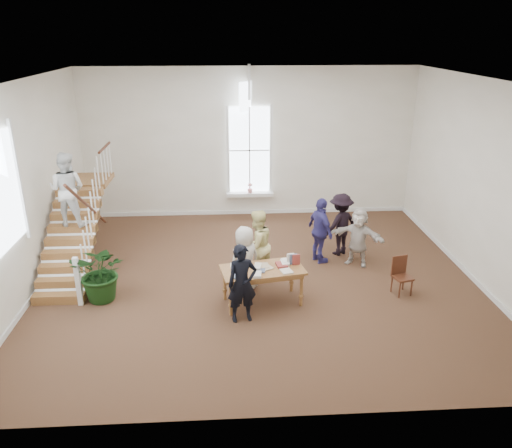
{
  "coord_description": "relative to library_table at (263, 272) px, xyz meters",
  "views": [
    {
      "loc": [
        -0.71,
        -10.43,
        5.45
      ],
      "look_at": [
        -0.05,
        0.4,
        1.23
      ],
      "focal_mm": 35.0,
      "sensor_mm": 36.0,
      "label": 1
    }
  ],
  "objects": [
    {
      "name": "person_yellow",
      "position": [
        -0.05,
        1.1,
        0.13
      ],
      "size": [
        1.05,
        1.01,
        1.7
      ],
      "primitive_type": "imported",
      "rotation": [
        0.0,
        0.0,
        3.77
      ],
      "color": "#F1E797",
      "rests_on": "ground"
    },
    {
      "name": "woman_cluster_a",
      "position": [
        1.57,
        1.94,
        0.12
      ],
      "size": [
        0.74,
        1.06,
        1.67
      ],
      "primitive_type": "imported",
      "rotation": [
        0.0,
        0.0,
        1.95
      ],
      "color": "navy",
      "rests_on": "ground"
    },
    {
      "name": "library_table",
      "position": [
        0.0,
        0.0,
        0.0
      ],
      "size": [
        1.84,
        1.15,
        0.87
      ],
      "rotation": [
        0.0,
        0.0,
        0.18
      ],
      "color": "brown",
      "rests_on": "ground"
    },
    {
      "name": "elderly_woman",
      "position": [
        -0.35,
        0.6,
        0.03
      ],
      "size": [
        0.88,
        0.79,
        1.5
      ],
      "primitive_type": "imported",
      "rotation": [
        0.0,
        0.0,
        3.7
      ],
      "color": "beige",
      "rests_on": "ground"
    },
    {
      "name": "staircase",
      "position": [
        -4.34,
        1.84,
        0.9
      ],
      "size": [
        1.1,
        4.1,
        2.92
      ],
      "color": "brown",
      "rests_on": "ground"
    },
    {
      "name": "woman_cluster_c",
      "position": [
        2.47,
        1.74,
        0.01
      ],
      "size": [
        1.38,
        1.05,
        1.45
      ],
      "primitive_type": "imported",
      "rotation": [
        0.0,
        0.0,
        5.75
      ],
      "color": "beige",
      "rests_on": "ground"
    },
    {
      "name": "woman_cluster_b",
      "position": [
        2.17,
        2.39,
        0.1
      ],
      "size": [
        1.21,
        1.07,
        1.63
      ],
      "primitive_type": "imported",
      "rotation": [
        0.0,
        0.0,
        3.69
      ],
      "color": "black",
      "rests_on": "ground"
    },
    {
      "name": "police_officer",
      "position": [
        -0.45,
        -0.65,
        0.09
      ],
      "size": [
        0.66,
        0.51,
        1.62
      ],
      "primitive_type": "imported",
      "rotation": [
        0.0,
        0.0,
        0.22
      ],
      "color": "black",
      "rests_on": "ground"
    },
    {
      "name": "room_shell",
      "position": [
        -0.0,
        5.48,
        -0.32
      ],
      "size": [
        10.49,
        10.0,
        10.0
      ],
      "color": "silver",
      "rests_on": "ground"
    },
    {
      "name": "floor_plant",
      "position": [
        -3.4,
        0.34,
        -0.06
      ],
      "size": [
        1.37,
        1.25,
        1.31
      ],
      "primitive_type": "imported",
      "rotation": [
        0.0,
        0.0,
        -0.22
      ],
      "color": "black",
      "rests_on": "ground"
    },
    {
      "name": "side_chair",
      "position": [
        3.07,
        0.25,
        -0.25
      ],
      "size": [
        0.46,
        0.46,
        0.86
      ],
      "rotation": [
        0.0,
        0.0,
        0.28
      ],
      "color": "#3C1D10",
      "rests_on": "ground"
    },
    {
      "name": "ground",
      "position": [
        -0.0,
        1.09,
        -0.72
      ],
      "size": [
        10.0,
        10.0,
        0.0
      ],
      "primitive_type": "plane",
      "color": "#412519",
      "rests_on": "ground"
    }
  ]
}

